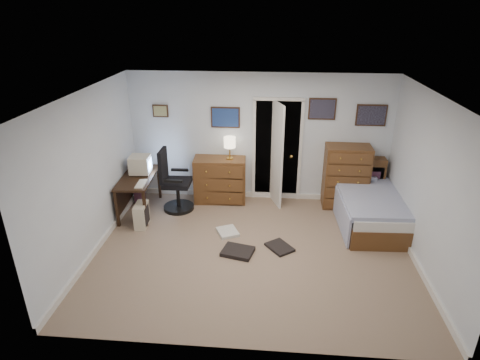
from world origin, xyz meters
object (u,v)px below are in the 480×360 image
office_chair (174,187)px  computer_desk (134,184)px  tall_dresser (346,177)px  low_dresser (220,180)px  bed (367,207)px

office_chair → computer_desk: bearing=-169.0°
computer_desk → tall_dresser: bearing=5.0°
office_chair → low_dresser: bearing=28.6°
office_chair → bed: size_ratio=0.61×
computer_desk → office_chair: bearing=8.2°
low_dresser → bed: 2.82m
bed → low_dresser: bearing=164.2°
computer_desk → tall_dresser: tall_dresser is taller
low_dresser → bed: size_ratio=0.51×
office_chair → tall_dresser: 3.27m
computer_desk → bed: bearing=-4.0°
low_dresser → bed: (2.74, -0.66, -0.15)m
low_dresser → computer_desk: bearing=-162.3°
computer_desk → low_dresser: bearing=18.1°
office_chair → bed: office_chair is taller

